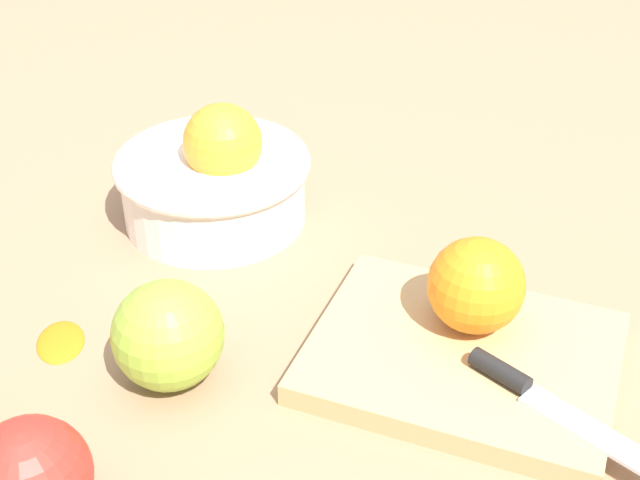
{
  "coord_description": "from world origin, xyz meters",
  "views": [
    {
      "loc": [
        0.15,
        -0.48,
        0.43
      ],
      "look_at": [
        -0.03,
        0.09,
        0.04
      ],
      "focal_mm": 49.2,
      "sensor_mm": 36.0,
      "label": 1
    }
  ],
  "objects_px": {
    "cutting_board": "(462,357)",
    "orange_on_board": "(476,285)",
    "bowl": "(215,178)",
    "apple_front_left_2": "(31,477)",
    "knife": "(540,398)",
    "apple_front_left": "(168,335)"
  },
  "relations": [
    {
      "from": "bowl",
      "to": "apple_front_left",
      "type": "distance_m",
      "value": 0.22
    },
    {
      "from": "bowl",
      "to": "cutting_board",
      "type": "bearing_deg",
      "value": -28.68
    },
    {
      "from": "knife",
      "to": "apple_front_left",
      "type": "height_order",
      "value": "apple_front_left"
    },
    {
      "from": "cutting_board",
      "to": "apple_front_left",
      "type": "xyz_separation_m",
      "value": [
        -0.2,
        -0.07,
        0.03
      ]
    },
    {
      "from": "apple_front_left",
      "to": "cutting_board",
      "type": "bearing_deg",
      "value": 20.5
    },
    {
      "from": "apple_front_left_2",
      "to": "orange_on_board",
      "type": "bearing_deg",
      "value": 47.47
    },
    {
      "from": "orange_on_board",
      "to": "knife",
      "type": "bearing_deg",
      "value": -50.83
    },
    {
      "from": "bowl",
      "to": "apple_front_left_2",
      "type": "bearing_deg",
      "value": -84.82
    },
    {
      "from": "orange_on_board",
      "to": "apple_front_left_2",
      "type": "bearing_deg",
      "value": -132.53
    },
    {
      "from": "cutting_board",
      "to": "apple_front_left_2",
      "type": "relative_size",
      "value": 3.0
    },
    {
      "from": "orange_on_board",
      "to": "apple_front_left",
      "type": "bearing_deg",
      "value": -152.55
    },
    {
      "from": "cutting_board",
      "to": "knife",
      "type": "height_order",
      "value": "knife"
    },
    {
      "from": "apple_front_left",
      "to": "apple_front_left_2",
      "type": "distance_m",
      "value": 0.14
    },
    {
      "from": "cutting_board",
      "to": "knife",
      "type": "relative_size",
      "value": 1.51
    },
    {
      "from": "orange_on_board",
      "to": "apple_front_left",
      "type": "relative_size",
      "value": 0.9
    },
    {
      "from": "bowl",
      "to": "knife",
      "type": "bearing_deg",
      "value": -29.91
    },
    {
      "from": "bowl",
      "to": "knife",
      "type": "relative_size",
      "value": 1.22
    },
    {
      "from": "cutting_board",
      "to": "orange_on_board",
      "type": "height_order",
      "value": "orange_on_board"
    },
    {
      "from": "apple_front_left",
      "to": "apple_front_left_2",
      "type": "bearing_deg",
      "value": -99.24
    },
    {
      "from": "cutting_board",
      "to": "orange_on_board",
      "type": "distance_m",
      "value": 0.05
    },
    {
      "from": "bowl",
      "to": "orange_on_board",
      "type": "bearing_deg",
      "value": -23.18
    },
    {
      "from": "apple_front_left",
      "to": "bowl",
      "type": "bearing_deg",
      "value": 104.34
    }
  ]
}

